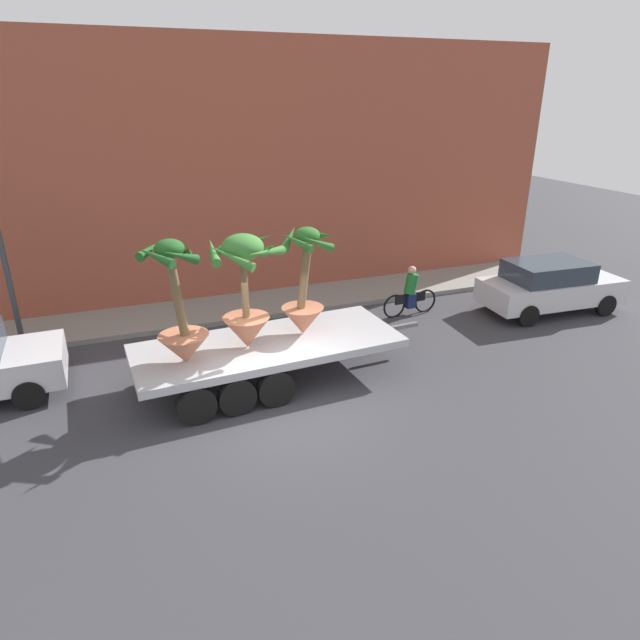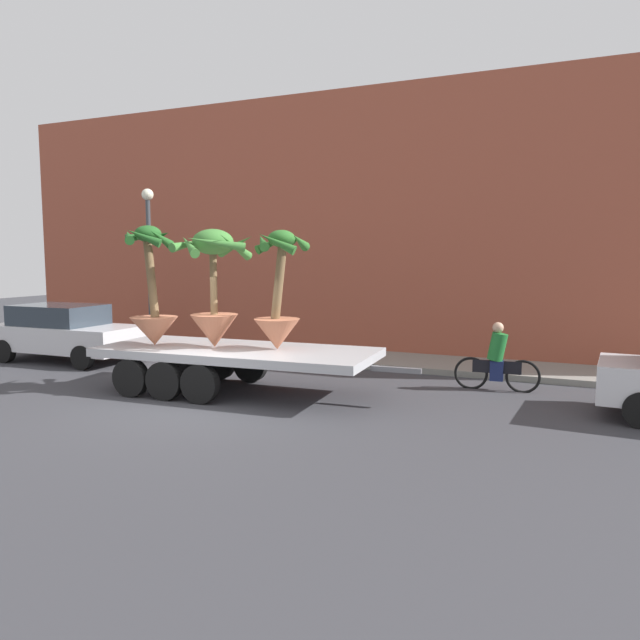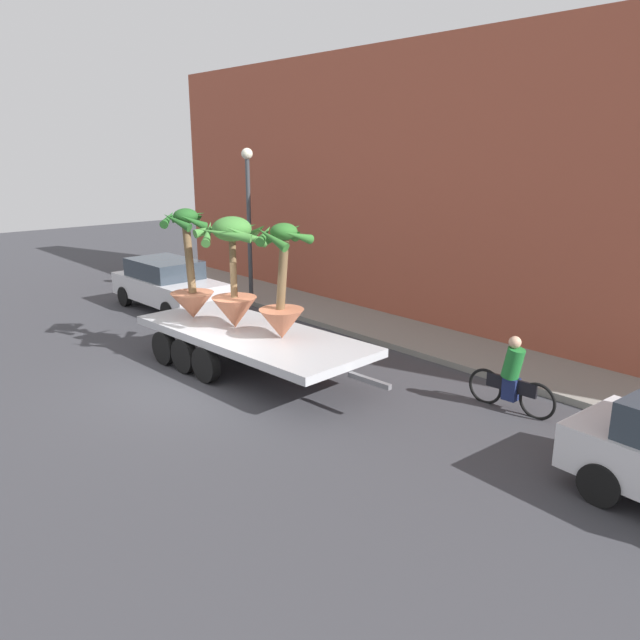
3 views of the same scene
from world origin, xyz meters
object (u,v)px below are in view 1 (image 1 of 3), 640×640
Objects in this scene: flatbed_trailer at (258,352)px; potted_palm_front at (304,295)px; potted_palm_middle at (245,293)px; cyclist at (411,293)px; potted_palm_rear at (180,321)px; parked_car at (550,285)px.

flatbed_trailer is 2.82× the size of potted_palm_front.
potted_palm_middle is 6.36m from cyclist.
potted_palm_front reaches higher than flatbed_trailer.
potted_palm_rear is 0.61× the size of parked_car.
parked_car reaches higher than cyclist.
potted_palm_front reaches higher than parked_car.
potted_palm_middle reaches higher than parked_car.
potted_palm_front is at bearing -150.62° from cyclist.
potted_palm_middle is (-0.24, -0.08, 1.47)m from flatbed_trailer.
potted_palm_front is at bearing 11.03° from potted_palm_rear.
cyclist is at bearing 162.80° from parked_car.
parked_car is (4.05, -1.25, 0.16)m from cyclist.
cyclist is (4.17, 2.35, -1.26)m from potted_palm_front.
potted_palm_front is 0.58× the size of parked_car.
potted_palm_middle is (1.42, 0.29, 0.31)m from potted_palm_rear.
potted_palm_rear is at bearing -171.53° from parked_car.
potted_palm_rear is 7.69m from cyclist.
potted_palm_front is 4.95m from cyclist.
potted_palm_rear reaches higher than parked_car.
cyclist is at bearing 25.03° from potted_palm_middle.
flatbed_trailer is 5.92m from cyclist.
potted_palm_front is 8.36m from parked_car.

